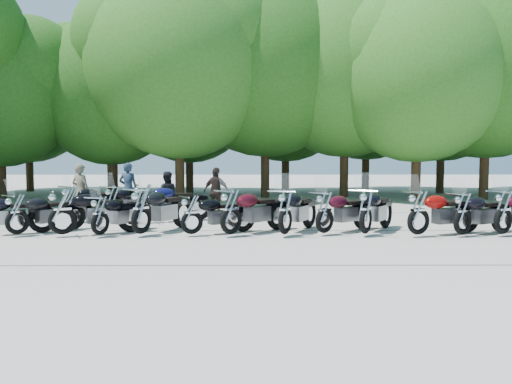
{
  "coord_description": "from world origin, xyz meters",
  "views": [
    {
      "loc": [
        -0.08,
        -12.48,
        2.1
      ],
      "look_at": [
        0.0,
        1.5,
        1.1
      ],
      "focal_mm": 35.0,
      "sensor_mm": 36.0,
      "label": 1
    }
  ],
  "objects_px": {
    "motorcycle_11": "(463,212)",
    "rider_3": "(128,189)",
    "motorcycle_3": "(100,214)",
    "rider_0": "(81,191)",
    "motorcycle_16": "(145,201)",
    "motorcycle_2": "(62,210)",
    "motorcycle_1": "(17,213)",
    "rider_2": "(216,192)",
    "motorcycle_9": "(366,210)",
    "motorcycle_7": "(285,210)",
    "motorcycle_8": "(325,211)",
    "motorcycle_15": "(113,202)",
    "motorcycle_14": "(72,202)",
    "rider_1": "(167,195)",
    "motorcycle_12": "(503,210)",
    "motorcycle_6": "(231,210)",
    "motorcycle_4": "(141,209)",
    "motorcycle_10": "(419,211)",
    "motorcycle_5": "(192,213)"
  },
  "relations": [
    {
      "from": "motorcycle_1",
      "to": "motorcycle_4",
      "type": "relative_size",
      "value": 0.87
    },
    {
      "from": "motorcycle_1",
      "to": "motorcycle_2",
      "type": "bearing_deg",
      "value": -143.83
    },
    {
      "from": "motorcycle_8",
      "to": "motorcycle_10",
      "type": "xyz_separation_m",
      "value": [
        2.4,
        -0.3,
        0.03
      ]
    },
    {
      "from": "motorcycle_10",
      "to": "motorcycle_8",
      "type": "bearing_deg",
      "value": 58.55
    },
    {
      "from": "motorcycle_8",
      "to": "rider_0",
      "type": "height_order",
      "value": "rider_0"
    },
    {
      "from": "motorcycle_6",
      "to": "motorcycle_11",
      "type": "bearing_deg",
      "value": -134.88
    },
    {
      "from": "motorcycle_2",
      "to": "motorcycle_8",
      "type": "xyz_separation_m",
      "value": [
        6.86,
        0.22,
        -0.05
      ]
    },
    {
      "from": "rider_2",
      "to": "rider_3",
      "type": "bearing_deg",
      "value": 14.36
    },
    {
      "from": "motorcycle_5",
      "to": "motorcycle_16",
      "type": "relative_size",
      "value": 0.87
    },
    {
      "from": "motorcycle_4",
      "to": "motorcycle_15",
      "type": "height_order",
      "value": "motorcycle_4"
    },
    {
      "from": "motorcycle_15",
      "to": "motorcycle_12",
      "type": "bearing_deg",
      "value": -165.58
    },
    {
      "from": "motorcycle_15",
      "to": "motorcycle_9",
      "type": "bearing_deg",
      "value": -171.61
    },
    {
      "from": "motorcycle_2",
      "to": "rider_2",
      "type": "relative_size",
      "value": 1.46
    },
    {
      "from": "motorcycle_10",
      "to": "motorcycle_14",
      "type": "relative_size",
      "value": 1.02
    },
    {
      "from": "motorcycle_15",
      "to": "rider_3",
      "type": "xyz_separation_m",
      "value": [
        -0.07,
        2.19,
        0.27
      ]
    },
    {
      "from": "motorcycle_8",
      "to": "motorcycle_16",
      "type": "relative_size",
      "value": 0.94
    },
    {
      "from": "motorcycle_4",
      "to": "motorcycle_9",
      "type": "distance_m",
      "value": 5.89
    },
    {
      "from": "motorcycle_9",
      "to": "motorcycle_7",
      "type": "bearing_deg",
      "value": 33.5
    },
    {
      "from": "motorcycle_16",
      "to": "motorcycle_2",
      "type": "bearing_deg",
      "value": 124.82
    },
    {
      "from": "motorcycle_11",
      "to": "rider_1",
      "type": "height_order",
      "value": "rider_1"
    },
    {
      "from": "motorcycle_2",
      "to": "motorcycle_5",
      "type": "height_order",
      "value": "motorcycle_2"
    },
    {
      "from": "motorcycle_1",
      "to": "motorcycle_15",
      "type": "distance_m",
      "value": 3.22
    },
    {
      "from": "motorcycle_14",
      "to": "motorcycle_15",
      "type": "xyz_separation_m",
      "value": [
        1.3,
        0.04,
        -0.0
      ]
    },
    {
      "from": "motorcycle_5",
      "to": "motorcycle_12",
      "type": "bearing_deg",
      "value": -121.35
    },
    {
      "from": "motorcycle_3",
      "to": "motorcycle_10",
      "type": "height_order",
      "value": "motorcycle_10"
    },
    {
      "from": "motorcycle_1",
      "to": "rider_3",
      "type": "xyz_separation_m",
      "value": [
        1.69,
        4.89,
        0.31
      ]
    },
    {
      "from": "motorcycle_3",
      "to": "rider_0",
      "type": "distance_m",
      "value": 4.29
    },
    {
      "from": "rider_1",
      "to": "motorcycle_9",
      "type": "bearing_deg",
      "value": 141.96
    },
    {
      "from": "motorcycle_9",
      "to": "rider_0",
      "type": "relative_size",
      "value": 1.35
    },
    {
      "from": "motorcycle_14",
      "to": "rider_1",
      "type": "distance_m",
      "value": 3.05
    },
    {
      "from": "motorcycle_7",
      "to": "motorcycle_10",
      "type": "height_order",
      "value": "motorcycle_7"
    },
    {
      "from": "motorcycle_1",
      "to": "motorcycle_15",
      "type": "xyz_separation_m",
      "value": [
        1.76,
        2.7,
        0.04
      ]
    },
    {
      "from": "motorcycle_3",
      "to": "motorcycle_10",
      "type": "distance_m",
      "value": 8.28
    },
    {
      "from": "motorcycle_9",
      "to": "motorcycle_16",
      "type": "height_order",
      "value": "same"
    },
    {
      "from": "motorcycle_9",
      "to": "motorcycle_16",
      "type": "distance_m",
      "value": 6.87
    },
    {
      "from": "motorcycle_11",
      "to": "rider_3",
      "type": "distance_m",
      "value": 11.15
    },
    {
      "from": "motorcycle_7",
      "to": "motorcycle_11",
      "type": "height_order",
      "value": "motorcycle_7"
    },
    {
      "from": "rider_0",
      "to": "rider_3",
      "type": "xyz_separation_m",
      "value": [
        1.31,
        1.13,
        0.01
      ]
    },
    {
      "from": "motorcycle_8",
      "to": "motorcycle_1",
      "type": "bearing_deg",
      "value": 49.3
    },
    {
      "from": "motorcycle_1",
      "to": "motorcycle_10",
      "type": "relative_size",
      "value": 0.92
    },
    {
      "from": "rider_0",
      "to": "motorcycle_16",
      "type": "bearing_deg",
      "value": 174.07
    },
    {
      "from": "motorcycle_7",
      "to": "motorcycle_16",
      "type": "height_order",
      "value": "motorcycle_16"
    },
    {
      "from": "motorcycle_12",
      "to": "motorcycle_15",
      "type": "xyz_separation_m",
      "value": [
        -10.97,
        2.75,
        -0.02
      ]
    },
    {
      "from": "rider_2",
      "to": "motorcycle_1",
      "type": "bearing_deg",
      "value": 65.17
    },
    {
      "from": "motorcycle_3",
      "to": "motorcycle_14",
      "type": "distance_m",
      "value": 3.27
    },
    {
      "from": "motorcycle_6",
      "to": "motorcycle_12",
      "type": "xyz_separation_m",
      "value": [
        7.13,
        0.02,
        -0.02
      ]
    },
    {
      "from": "motorcycle_8",
      "to": "rider_1",
      "type": "distance_m",
      "value": 6.16
    },
    {
      "from": "motorcycle_16",
      "to": "rider_1",
      "type": "xyz_separation_m",
      "value": [
        0.45,
        1.34,
        0.09
      ]
    },
    {
      "from": "motorcycle_15",
      "to": "motorcycle_16",
      "type": "bearing_deg",
      "value": -156.78
    },
    {
      "from": "motorcycle_5",
      "to": "motorcycle_16",
      "type": "xyz_separation_m",
      "value": [
        -1.78,
        2.6,
        0.09
      ]
    }
  ]
}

